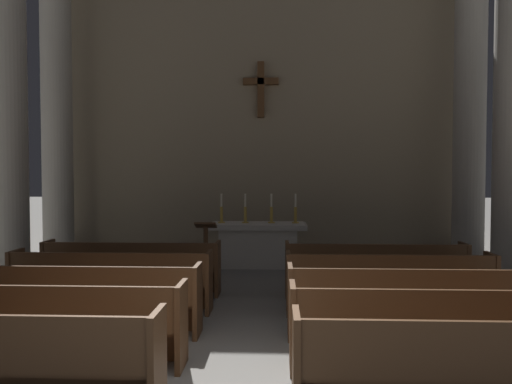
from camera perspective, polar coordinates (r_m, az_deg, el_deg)
name	(u,v)px	position (r m, az deg, el deg)	size (l,w,h in m)	color
pew_left_row_2	(45,324)	(6.23, -22.83, -13.64)	(3.12, 0.50, 0.95)	brown
pew_left_row_3	(84,299)	(7.21, -18.99, -11.41)	(3.12, 0.50, 0.95)	brown
pew_left_row_4	(111,281)	(8.23, -16.13, -9.69)	(3.12, 0.50, 0.95)	brown
pew_left_row_5	(132,268)	(9.26, -13.92, -8.34)	(3.12, 0.50, 0.95)	brown
pew_right_row_1	(475,369)	(4.92, 23.61, -17.97)	(3.12, 0.50, 0.95)	brown
pew_right_row_2	(435,329)	(5.91, 19.63, -14.46)	(3.12, 0.50, 0.95)	brown
pew_right_row_3	(408,303)	(6.94, 16.89, -11.93)	(3.12, 0.50, 0.95)	brown
pew_right_row_4	(389,284)	(7.99, 14.89, -10.04)	(3.12, 0.50, 0.95)	brown
pew_right_row_5	(375,270)	(9.05, 13.37, -8.58)	(3.12, 0.50, 0.95)	brown
column_left_third	(8,108)	(11.42, -26.33, 8.58)	(1.11, 1.11, 7.12)	#ADA89E
column_left_fourth	(57,119)	(13.42, -21.66, 7.66)	(1.11, 1.11, 7.12)	#ADA89E
column_right_fourth	(470,117)	(13.08, 23.08, 7.79)	(1.11, 1.11, 7.12)	#ADA89E
altar	(258,244)	(11.59, 0.27, -5.87)	(2.20, 0.90, 1.01)	#BCB7AD
candlestick_outer_left	(221,213)	(11.58, -3.94, -2.44)	(0.16, 0.16, 0.67)	#B79338
candlestick_inner_left	(245,214)	(11.53, -1.22, -2.46)	(0.16, 0.16, 0.67)	#B79338
candlestick_inner_right	(271,214)	(11.51, 1.76, -2.47)	(0.16, 0.16, 0.67)	#B79338
candlestick_outer_right	(295,214)	(11.52, 4.50, -2.47)	(0.16, 0.16, 0.67)	#B79338
apse_with_cross	(261,106)	(13.44, 0.58, 9.73)	(11.18, 0.42, 7.84)	gray
lectern	(206,251)	(10.50, -5.72, -6.65)	(0.44, 0.36, 1.15)	brown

